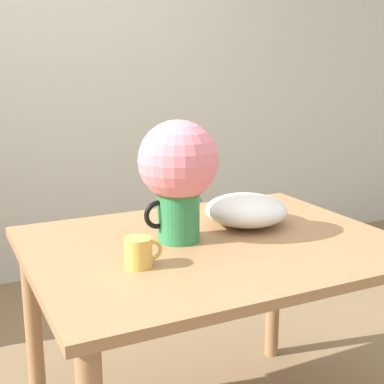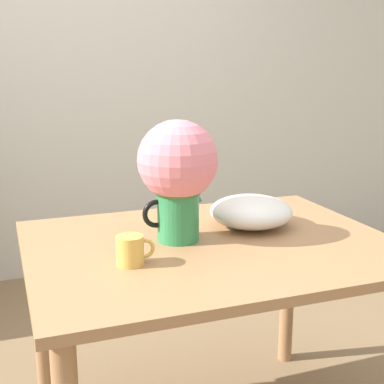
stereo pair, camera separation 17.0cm
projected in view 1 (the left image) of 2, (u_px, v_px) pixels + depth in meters
The scene contains 5 objects.
wall_back at pixel (26, 62), 3.03m from camera, with size 8.00×0.05×2.60m.
table at pixel (213, 272), 1.73m from camera, with size 1.16×0.90×0.74m.
flower_vase at pixel (178, 171), 1.66m from camera, with size 0.25×0.25×0.39m.
coffee_mug at pixel (139, 252), 1.49m from camera, with size 0.11×0.08×0.08m.
white_bowl at pixel (246, 210), 1.87m from camera, with size 0.29×0.29×0.11m.
Camera 1 is at (-0.53, -1.52, 1.29)m, focal length 50.00 mm.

